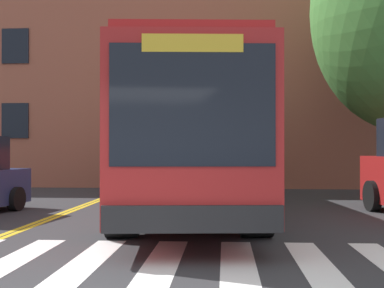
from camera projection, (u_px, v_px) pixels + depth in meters
The scene contains 6 objects.
crosswalk at pixel (162, 263), 7.23m from camera, with size 10.87×3.59×0.01m.
lane_line_yellow_inner at pixel (131, 187), 21.45m from camera, with size 0.12×36.00×0.01m, color gold.
lane_line_yellow_outer at pixel (135, 187), 21.43m from camera, with size 0.12×36.00×0.01m, color gold.
city_bus at pixel (186, 137), 13.11m from camera, with size 3.75×12.45×3.33m.
car_black_behind_bus at pixel (190, 160), 21.74m from camera, with size 2.44×4.80×2.26m.
building_facade at pixel (232, 66), 24.45m from camera, with size 43.16×7.77×10.68m.
Camera 1 is at (1.22, -4.43, 1.56)m, focal length 50.00 mm.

